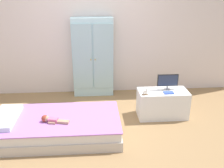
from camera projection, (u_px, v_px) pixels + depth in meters
ground_plane at (94, 131)px, 3.85m from camera, size 10.00×10.00×0.02m
back_wall at (91, 24)px, 4.82m from camera, size 6.40×0.05×2.70m
bed at (57, 126)px, 3.70m from camera, size 1.80×0.98×0.28m
pillow at (6, 117)px, 3.59m from camera, size 0.32×0.71×0.07m
doll at (50, 119)px, 3.52m from camera, size 0.39×0.16×0.10m
wardrobe at (93, 58)px, 4.88m from camera, size 0.76×0.28×1.50m
tv_stand at (162, 104)px, 4.21m from camera, size 0.80×0.41×0.45m
tv_monitor at (168, 81)px, 4.15m from camera, size 0.34×0.10×0.26m
rocking_horse_toy at (146, 92)px, 3.97m from camera, size 0.09×0.04×0.11m
book_blue at (169, 93)px, 4.05m from camera, size 0.15×0.10×0.02m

